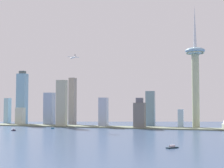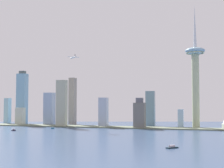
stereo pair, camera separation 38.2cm
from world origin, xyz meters
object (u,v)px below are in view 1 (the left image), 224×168
at_px(skyscraper_4, 49,109).
at_px(boat_1, 172,147).
at_px(boat_4, 53,128).
at_px(boat_3, 14,130).
at_px(skyscraper_1, 8,111).
at_px(airplane, 73,57).
at_px(skyscraper_10, 20,116).
at_px(skyscraper_3, 73,101).
at_px(skyscraper_6, 62,103).
at_px(skyscraper_9, 103,112).
at_px(skyscraper_5, 150,108).
at_px(skyscraper_2, 140,114).
at_px(observation_tower, 195,69).
at_px(skyscraper_0, 181,119).
at_px(skyscraper_7, 22,98).

xyz_separation_m(skyscraper_4, boat_1, (351.63, -341.70, -41.89)).
bearing_deg(boat_4, boat_3, -178.53).
height_order(skyscraper_1, boat_1, skyscraper_1).
height_order(boat_4, airplane, airplane).
distance_m(skyscraper_10, boat_1, 539.39).
bearing_deg(skyscraper_1, skyscraper_3, 8.01).
relative_size(skyscraper_6, skyscraper_9, 1.61).
xyz_separation_m(skyscraper_5, skyscraper_9, (-108.42, -63.94, -8.67)).
bearing_deg(skyscraper_2, observation_tower, 13.80).
bearing_deg(airplane, skyscraper_0, -118.56).
distance_m(skyscraper_9, boat_4, 132.83).
height_order(skyscraper_4, boat_1, skyscraper_4).
relative_size(skyscraper_9, airplane, 2.75).
height_order(boat_1, airplane, airplane).
bearing_deg(skyscraper_4, boat_3, -89.27).
bearing_deg(airplane, skyscraper_7, 21.92).
bearing_deg(skyscraper_6, skyscraper_2, 0.75).
distance_m(observation_tower, skyscraper_1, 531.76).
bearing_deg(boat_1, observation_tower, -140.68).
height_order(skyscraper_1, boat_4, skyscraper_1).
distance_m(skyscraper_1, skyscraper_6, 204.03).
bearing_deg(skyscraper_1, airplane, -21.05).
distance_m(skyscraper_4, boat_3, 177.36).
xyz_separation_m(skyscraper_0, skyscraper_3, (-297.49, 50.18, 42.10)).
height_order(skyscraper_7, skyscraper_10, skyscraper_7).
bearing_deg(skyscraper_10, boat_3, -63.04).
height_order(observation_tower, skyscraper_5, observation_tower).
height_order(skyscraper_0, boat_3, skyscraper_0).
relative_size(skyscraper_1, skyscraper_6, 0.62).
bearing_deg(boat_3, skyscraper_7, -80.89).
bearing_deg(skyscraper_4, skyscraper_1, 171.76).
distance_m(skyscraper_0, skyscraper_10, 422.67).
height_order(skyscraper_2, skyscraper_10, skyscraper_2).
bearing_deg(skyscraper_3, boat_4, -85.53).
height_order(skyscraper_7, boat_1, skyscraper_7).
distance_m(skyscraper_3, skyscraper_5, 218.67).
xyz_separation_m(observation_tower, skyscraper_6, (-327.11, -34.15, -80.38)).
bearing_deg(skyscraper_6, boat_1, -45.45).
xyz_separation_m(observation_tower, skyscraper_10, (-457.78, -11.29, -115.70)).
distance_m(skyscraper_1, skyscraper_10, 74.10).
bearing_deg(skyscraper_0, skyscraper_9, -175.65).
bearing_deg(observation_tower, airplane, -166.83).
height_order(skyscraper_4, boat_4, skyscraper_4).
bearing_deg(boat_4, skyscraper_2, -31.78).
xyz_separation_m(skyscraper_1, skyscraper_4, (140.90, -20.40, 6.98)).
height_order(skyscraper_10, boat_3, skyscraper_10).
relative_size(skyscraper_3, skyscraper_9, 1.77).
distance_m(skyscraper_0, skyscraper_9, 189.16).
bearing_deg(skyscraper_6, boat_3, -110.86).
bearing_deg(skyscraper_7, skyscraper_4, -8.58).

